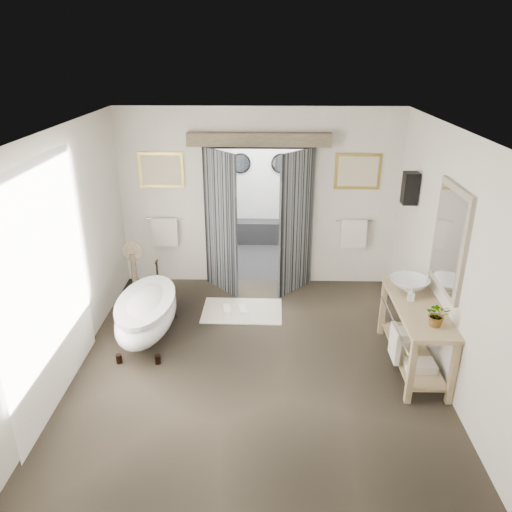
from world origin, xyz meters
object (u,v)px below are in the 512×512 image
clawfoot_tub (147,312)px  basin (409,285)px  vanity (413,330)px  rug (242,311)px

clawfoot_tub → basin: size_ratio=3.41×
vanity → rug: size_ratio=1.33×
clawfoot_tub → vanity: (3.43, -0.54, 0.10)m
vanity → basin: basin is taller
clawfoot_tub → vanity: size_ratio=1.05×
clawfoot_tub → rug: (1.25, 0.79, -0.40)m
rug → basin: basin is taller
rug → vanity: bearing=-31.3°
clawfoot_tub → vanity: 3.48m
rug → basin: bearing=-23.3°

